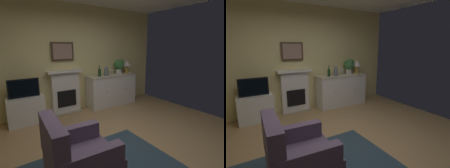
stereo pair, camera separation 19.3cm
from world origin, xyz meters
TOP-DOWN VIEW (x-y plane):
  - ground_plane at (0.00, 0.00)m, footprint 5.57×4.71m
  - wall_rear at (0.00, 2.32)m, footprint 5.57×0.06m
  - fireplace_unit at (-0.17, 2.20)m, footprint 0.87×0.30m
  - framed_picture at (-0.17, 2.24)m, footprint 0.55×0.04m
  - sideboard_cabinet at (1.15, 2.02)m, footprint 1.47×0.49m
  - table_lamp at (1.70, 2.02)m, footprint 0.26×0.26m
  - wine_bottle at (0.72, 1.97)m, footprint 0.08×0.08m
  - wine_glass_left at (1.08, 1.96)m, footprint 0.07×0.07m
  - wine_glass_center at (1.19, 2.01)m, footprint 0.07×0.07m
  - vase_decorative at (0.94, 1.97)m, footprint 0.11×0.11m
  - tv_cabinet at (-1.14, 2.03)m, footprint 0.75×0.42m
  - tv_set at (-1.14, 2.01)m, footprint 0.62×0.07m
  - potted_plant_small at (1.45, 2.07)m, footprint 0.30×0.30m
  - armchair at (-0.92, -0.29)m, footprint 0.85×0.82m

SIDE VIEW (x-z plane):
  - ground_plane at x=0.00m, z-range -0.10..0.00m
  - tv_cabinet at x=-1.14m, z-range 0.00..0.61m
  - armchair at x=-0.92m, z-range -0.08..0.84m
  - sideboard_cabinet at x=1.15m, z-range 0.00..0.89m
  - fireplace_unit at x=-0.17m, z-range 0.00..1.10m
  - tv_set at x=-1.14m, z-range 0.61..1.01m
  - wine_bottle at x=0.72m, z-range 0.85..1.14m
  - wine_glass_left at x=1.08m, z-range 0.93..1.09m
  - wine_glass_center at x=1.19m, z-range 0.93..1.09m
  - vase_decorative at x=0.94m, z-range 0.89..1.17m
  - potted_plant_small at x=1.45m, z-range 0.93..1.36m
  - table_lamp at x=1.70m, z-range 0.97..1.37m
  - wall_rear at x=0.00m, z-range 0.00..2.74m
  - framed_picture at x=-0.17m, z-range 1.34..1.79m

